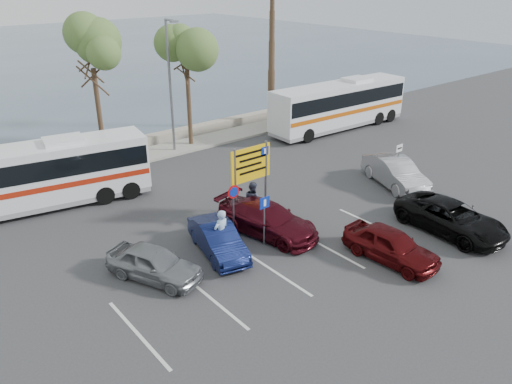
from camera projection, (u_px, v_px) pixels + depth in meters
ground at (280, 251)px, 20.76m from camera, size 120.00×120.00×0.00m
kerb_strip at (129, 159)px, 30.66m from camera, size 44.00×2.40×0.15m
seawall at (115, 147)px, 31.99m from camera, size 48.00×0.80×0.60m
tree_mid at (91, 52)px, 27.12m from camera, size 3.20×3.20×8.00m
tree_right at (186, 51)px, 30.78m from camera, size 3.20×3.20×7.40m
street_lamp_right at (170, 80)px, 30.21m from camera, size 0.45×1.15×8.01m
direction_sign at (251, 169)px, 22.62m from camera, size 2.20×0.12×3.60m
sign_no_stop at (234, 202)px, 21.47m from camera, size 0.60×0.08×2.35m
sign_parking at (264, 214)px, 20.61m from camera, size 0.50×0.07×2.25m
sign_taxi at (398, 158)px, 26.89m from camera, size 0.50×0.07×2.20m
lane_markings at (275, 271)px, 19.40m from camera, size 12.02×4.20×0.01m
coach_bus_left at (33, 179)px, 23.83m from camera, size 11.03×4.17×3.36m
coach_bus_right at (339, 107)px, 36.18m from camera, size 11.44×2.89×3.54m
car_silver_a at (154, 263)px, 18.68m from camera, size 2.97×4.09×1.30m
car_blue at (218, 239)px, 20.37m from camera, size 2.20×4.08×1.28m
car_maroon at (267, 219)px, 21.86m from camera, size 2.98×5.15×1.40m
car_red at (391, 245)px, 19.85m from camera, size 1.84×4.08×1.36m
suv_black at (451, 218)px, 22.03m from camera, size 2.60×5.12×1.39m
car_silver_b at (395, 173)px, 26.77m from camera, size 3.17×4.89×1.52m
pedestrian_near at (221, 233)px, 20.14m from camera, size 0.78×0.57×1.99m
pedestrian_far at (253, 200)px, 23.22m from camera, size 0.71×0.90×1.81m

